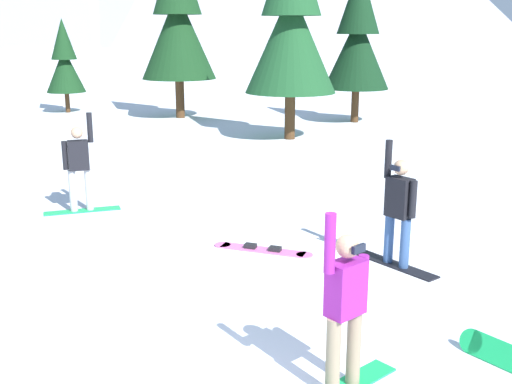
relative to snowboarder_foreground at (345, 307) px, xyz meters
name	(u,v)px	position (x,y,z in m)	size (l,w,h in m)	color
snowboarder_foreground	(345,307)	(0.00, 0.00, 0.00)	(1.16, 1.31, 1.98)	#19B259
snowboarder_midground	(399,209)	(0.76, 3.72, 0.00)	(1.30, 1.24, 1.99)	black
snowboarder_background	(79,166)	(-5.46, 5.85, 0.03)	(1.49, 0.95, 2.03)	#19B259
loose_snowboard_near_right	(263,249)	(-1.44, 4.09, -0.92)	(1.78, 0.60, 0.09)	pink
pine_tree_broad	(178,19)	(-7.21, 19.73, 3.07)	(3.05, 3.05, 7.36)	#472D19
pine_tree_twin	(358,38)	(0.03, 19.56, 2.35)	(2.55, 2.55, 6.03)	#472D19
pine_tree_young	(64,62)	(-12.64, 20.60, 1.29)	(1.70, 1.70, 4.08)	#472D19
pine_tree_leaning	(291,21)	(-2.13, 15.23, 2.94)	(3.02, 3.02, 7.11)	#472D19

